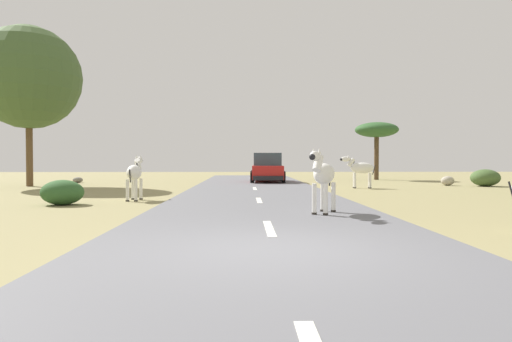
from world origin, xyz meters
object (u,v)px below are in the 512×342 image
car_0 (267,169)px  rock_0 (78,180)px  zebra_0 (323,175)px  zebra_2 (135,173)px  tree_0 (29,78)px  tree_3 (377,131)px  rock_2 (448,181)px  zebra_3 (360,168)px  bush_1 (485,178)px  bush_3 (62,192)px

car_0 → rock_0: size_ratio=7.49×
zebra_0 → zebra_2: 7.12m
zebra_0 → rock_0: zebra_0 is taller
zebra_0 → tree_0: 18.77m
zebra_0 → tree_3: bearing=-83.9°
zebra_2 → rock_2: bearing=30.6°
zebra_3 → zebra_2: bearing=130.6°
tree_0 → rock_2: bearing=0.3°
car_0 → tree_0: (-12.55, -3.66, 4.77)m
bush_1 → rock_2: 1.81m
zebra_3 → zebra_0: bearing=167.4°
zebra_0 → car_0: 16.31m
zebra_0 → car_0: (-0.53, 16.30, -0.15)m
rock_0 → tree_3: bearing=10.5°
tree_3 → rock_0: (-19.17, -3.56, -3.23)m
tree_0 → bush_1: (23.65, -0.64, -5.17)m
car_0 → rock_0: car_0 is taller
tree_3 → bush_1: tree_3 is taller
car_0 → bush_3: bearing=64.8°
zebra_3 → bush_3: zebra_3 is taller
zebra_2 → rock_2: (14.57, 8.40, -0.68)m
tree_3 → car_0: bearing=-155.2°
zebra_0 → bush_3: 8.01m
zebra_3 → bush_3: 13.65m
zebra_2 → rock_2: 16.83m
tree_3 → rock_2: bearing=-76.4°
car_0 → rock_0: (-11.43, 0.02, -0.68)m
zebra_0 → zebra_2: zebra_0 is taller
zebra_3 → tree_3: bearing=-14.5°
car_0 → bush_3: (-6.94, -13.48, -0.47)m
zebra_2 → bush_1: 17.93m
zebra_2 → zebra_3: 11.26m
bush_1 → rock_0: 22.94m
tree_3 → bush_1: bearing=-66.9°
zebra_2 → bush_1: size_ratio=1.11×
zebra_2 → tree_0: bearing=132.5°
car_0 → tree_3: bearing=-153.2°
zebra_0 → tree_0: tree_0 is taller
zebra_0 → rock_2: size_ratio=2.28×
zebra_0 → tree_3: tree_3 is taller
tree_0 → bush_3: 12.46m
zebra_2 → rock_2: size_ratio=2.36×
tree_3 → tree_0: bearing=-160.4°
rock_0 → zebra_2: bearing=-62.2°
car_0 → bush_3: car_0 is taller
zebra_0 → rock_2: zebra_0 is taller
tree_3 → bush_3: size_ratio=3.13×
bush_1 → tree_0: bearing=178.5°
bush_3 → rock_0: size_ratio=2.16×
car_0 → rock_0: 11.45m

